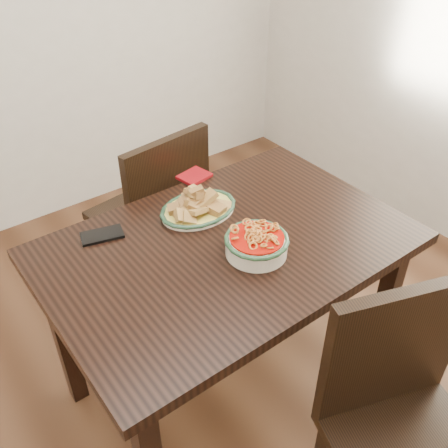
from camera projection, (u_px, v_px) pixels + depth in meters
floor at (217, 418)px, 1.95m from camera, size 3.50×3.50×0.00m
dining_table at (228, 264)px, 1.71m from camera, size 1.19×0.80×0.75m
chair_far at (156, 211)px, 2.23m from camera, size 0.47×0.47×0.89m
chair_near at (401, 417)px, 1.41m from camera, size 0.54×0.54×0.89m
fish_plate at (198, 201)px, 1.76m from camera, size 0.28×0.22×0.11m
noodle_bowl at (257, 242)px, 1.57m from camera, size 0.21×0.21×0.08m
smartphone at (102, 235)px, 1.67m from camera, size 0.15×0.11×0.01m
napkin at (194, 176)px, 1.97m from camera, size 0.13×0.12×0.01m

